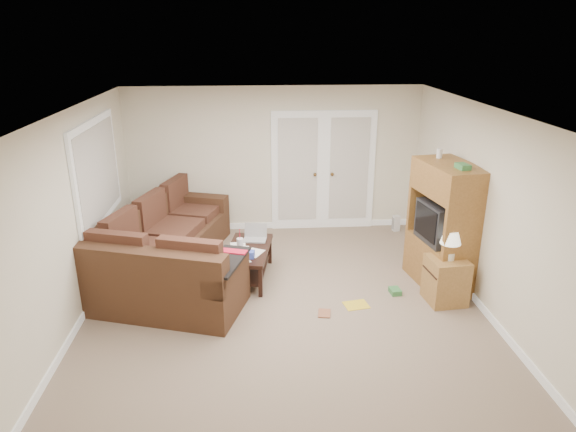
{
  "coord_description": "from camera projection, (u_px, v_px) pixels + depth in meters",
  "views": [
    {
      "loc": [
        -0.36,
        -5.86,
        3.36
      ],
      "look_at": [
        0.07,
        0.33,
        1.1
      ],
      "focal_mm": 32.0,
      "sensor_mm": 36.0,
      "label": 1
    }
  ],
  "objects": [
    {
      "name": "floor",
      "position": [
        284.0,
        304.0,
        6.67
      ],
      "size": [
        5.5,
        5.5,
        0.0
      ],
      "primitive_type": "plane",
      "color": "gray",
      "rests_on": "ground"
    },
    {
      "name": "ceiling",
      "position": [
        284.0,
        110.0,
        5.81
      ],
      "size": [
        5.0,
        5.5,
        0.02
      ],
      "primitive_type": "cube",
      "color": "silver",
      "rests_on": "wall_back"
    },
    {
      "name": "wall_left",
      "position": [
        74.0,
        219.0,
        6.08
      ],
      "size": [
        0.02,
        5.5,
        2.5
      ],
      "primitive_type": "cube",
      "color": "silver",
      "rests_on": "floor"
    },
    {
      "name": "wall_right",
      "position": [
        484.0,
        209.0,
        6.4
      ],
      "size": [
        0.02,
        5.5,
        2.5
      ],
      "primitive_type": "cube",
      "color": "silver",
      "rests_on": "floor"
    },
    {
      "name": "wall_back",
      "position": [
        274.0,
        160.0,
        8.82
      ],
      "size": [
        5.0,
        0.02,
        2.5
      ],
      "primitive_type": "cube",
      "color": "silver",
      "rests_on": "floor"
    },
    {
      "name": "wall_front",
      "position": [
        308.0,
        343.0,
        3.67
      ],
      "size": [
        5.0,
        0.02,
        2.5
      ],
      "primitive_type": "cube",
      "color": "silver",
      "rests_on": "floor"
    },
    {
      "name": "baseboards",
      "position": [
        284.0,
        301.0,
        6.65
      ],
      "size": [
        5.0,
        5.5,
        0.1
      ],
      "primitive_type": null,
      "color": "silver",
      "rests_on": "floor"
    },
    {
      "name": "french_doors",
      "position": [
        323.0,
        172.0,
        8.92
      ],
      "size": [
        1.8,
        0.05,
        2.13
      ],
      "color": "silver",
      "rests_on": "floor"
    },
    {
      "name": "window_left",
      "position": [
        97.0,
        172.0,
        6.92
      ],
      "size": [
        0.05,
        1.92,
        1.42
      ],
      "color": "silver",
      "rests_on": "wall_left"
    },
    {
      "name": "sectional_sofa",
      "position": [
        166.0,
        255.0,
        7.21
      ],
      "size": [
        2.25,
        3.53,
        0.95
      ],
      "rotation": [
        0.0,
        0.0,
        -0.3
      ],
      "color": "#482D1B",
      "rests_on": "floor"
    },
    {
      "name": "coffee_table",
      "position": [
        249.0,
        261.0,
        7.3
      ],
      "size": [
        0.74,
        1.21,
        0.78
      ],
      "rotation": [
        0.0,
        0.0,
        -0.15
      ],
      "color": "black",
      "rests_on": "floor"
    },
    {
      "name": "tv_armoire",
      "position": [
        444.0,
        225.0,
        6.92
      ],
      "size": [
        0.76,
        1.16,
        1.86
      ],
      "rotation": [
        0.0,
        0.0,
        0.16
      ],
      "color": "brown",
      "rests_on": "floor"
    },
    {
      "name": "side_cabinet",
      "position": [
        446.0,
        277.0,
        6.63
      ],
      "size": [
        0.51,
        0.51,
        0.99
      ],
      "rotation": [
        0.0,
        0.0,
        0.1
      ],
      "color": "#A0723A",
      "rests_on": "floor"
    },
    {
      "name": "space_heater",
      "position": [
        396.0,
        223.0,
        9.06
      ],
      "size": [
        0.13,
        0.12,
        0.28
      ],
      "primitive_type": "cube",
      "rotation": [
        0.0,
        0.0,
        0.23
      ],
      "color": "silver",
      "rests_on": "floor"
    },
    {
      "name": "floor_magazine",
      "position": [
        356.0,
        305.0,
        6.64
      ],
      "size": [
        0.35,
        0.29,
        0.01
      ],
      "primitive_type": "cube",
      "rotation": [
        0.0,
        0.0,
        0.18
      ],
      "color": "yellow",
      "rests_on": "floor"
    },
    {
      "name": "floor_greenbox",
      "position": [
        395.0,
        291.0,
        6.93
      ],
      "size": [
        0.15,
        0.19,
        0.07
      ],
      "primitive_type": "cube",
      "rotation": [
        0.0,
        0.0,
        0.1
      ],
      "color": "#387C40",
      "rests_on": "floor"
    },
    {
      "name": "floor_book",
      "position": [
        318.0,
        313.0,
        6.45
      ],
      "size": [
        0.19,
        0.23,
        0.02
      ],
      "primitive_type": "imported",
      "rotation": [
        0.0,
        0.0,
        -0.18
      ],
      "color": "brown",
      "rests_on": "floor"
    }
  ]
}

